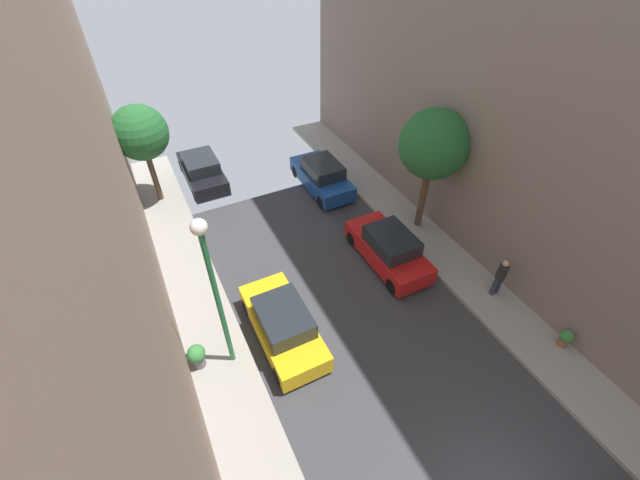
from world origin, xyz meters
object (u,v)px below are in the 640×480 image
street_tree_0 (140,133)px  potted_plant_2 (197,355)px  parked_car_left_4 (202,171)px  parked_car_right_1 (389,249)px  parked_car_left_3 (283,324)px  pedestrian (500,276)px  potted_plant_1 (566,338)px  lamp_post (213,280)px  parked_car_right_2 (322,176)px  street_tree_1 (434,145)px

street_tree_0 → potted_plant_2: street_tree_0 is taller
parked_car_left_4 → parked_car_right_1: (5.40, -9.42, 0.00)m
parked_car_left_3 → potted_plant_2: bearing=177.2°
parked_car_left_3 → pedestrian: (8.03, -1.87, 0.35)m
street_tree_0 → potted_plant_1: (10.76, -14.98, -3.17)m
parked_car_left_4 → pedestrian: 15.16m
street_tree_0 → potted_plant_2: bearing=-93.3°
parked_car_left_3 → potted_plant_1: size_ratio=5.89×
street_tree_0 → lamp_post: 10.42m
pedestrian → lamp_post: size_ratio=0.29×
parked_car_right_1 → potted_plant_1: (3.00, -6.25, -0.17)m
parked_car_right_2 → pedestrian: pedestrian is taller
parked_car_right_2 → potted_plant_2: (-8.35, -7.55, -0.03)m
lamp_post → street_tree_0: bearing=92.6°
parked_car_left_4 → street_tree_1: size_ratio=0.76×
parked_car_right_1 → street_tree_0: size_ratio=0.87×
street_tree_1 → lamp_post: bearing=-163.1°
potted_plant_1 → parked_car_right_2: bearing=103.6°
street_tree_1 → parked_car_left_3: bearing=-160.2°
parked_car_left_4 → pedestrian: (8.03, -12.86, 0.35)m
parked_car_left_4 → potted_plant_1: 17.78m
pedestrian → potted_plant_2: (-10.98, 2.02, -0.38)m
street_tree_0 → street_tree_1: street_tree_1 is taller
potted_plant_1 → parked_car_left_3: bearing=150.8°
parked_car_right_1 → parked_car_right_2: same height
street_tree_0 → potted_plant_2: (-0.59, -10.14, -3.02)m
parked_car_right_1 → potted_plant_1: parked_car_right_1 is taller
parked_car_left_3 → lamp_post: lamp_post is taller
parked_car_right_2 → street_tree_0: size_ratio=0.87×
parked_car_left_3 → potted_plant_1: (8.40, -4.69, -0.17)m
parked_car_right_1 → lamp_post: lamp_post is taller
lamp_post → parked_car_right_1: bearing=13.0°
parked_car_left_3 → potted_plant_2: (-2.95, 0.15, -0.03)m
parked_car_right_2 → parked_car_left_4: bearing=148.7°
parked_car_right_2 → potted_plant_2: parked_car_right_2 is taller
pedestrian → potted_plant_1: 2.89m
parked_car_right_1 → lamp_post: bearing=-167.0°
street_tree_1 → pedestrian: bearing=-88.8°
street_tree_0 → street_tree_1: size_ratio=0.87×
parked_car_left_4 → potted_plant_1: parked_car_left_4 is taller
parked_car_left_3 → lamp_post: (-1.90, -0.12, 3.32)m
parked_car_right_2 → pedestrian: (2.63, -9.57, 0.35)m
parked_car_right_2 → street_tree_0: bearing=161.6°
street_tree_0 → potted_plant_2: 10.60m
parked_car_left_4 → lamp_post: (-1.90, -11.10, 3.32)m
parked_car_left_3 → lamp_post: size_ratio=0.70×
potted_plant_2 → lamp_post: bearing=-14.2°
pedestrian → potted_plant_2: 11.17m
parked_car_left_3 → street_tree_1: size_ratio=0.76×
parked_car_right_1 → potted_plant_2: size_ratio=4.43×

